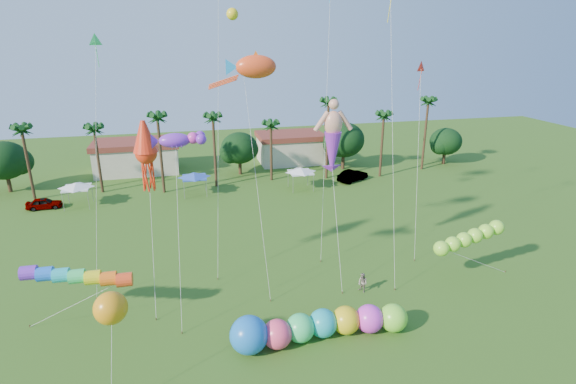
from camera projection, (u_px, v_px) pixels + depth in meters
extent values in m
cylinder|color=#3A2819|center=(28.00, 165.00, 55.74)|extent=(0.36, 0.36, 9.00)
cylinder|color=#3A2819|center=(98.00, 161.00, 58.50)|extent=(0.36, 0.36, 8.50)
cylinder|color=#3A2819|center=(161.00, 156.00, 58.19)|extent=(0.36, 0.36, 10.00)
cylinder|color=#3A2819|center=(215.00, 153.00, 60.73)|extent=(0.36, 0.36, 9.50)
cylinder|color=#3A2819|center=(271.00, 153.00, 63.67)|extent=(0.36, 0.36, 8.00)
cylinder|color=#3A2819|center=(327.00, 141.00, 64.02)|extent=(0.36, 0.36, 11.00)
cylinder|color=#3A2819|center=(382.00, 147.00, 65.20)|extent=(0.36, 0.36, 9.00)
cylinder|color=#3A2819|center=(425.00, 136.00, 68.56)|extent=(0.36, 0.36, 10.50)
sphere|color=#113814|center=(4.00, 160.00, 58.58)|extent=(5.88, 5.88, 5.88)
sphere|color=#113814|center=(239.00, 148.00, 66.45)|extent=(5.46, 5.46, 5.46)
sphere|color=#113814|center=(344.00, 140.00, 68.86)|extent=(6.30, 6.30, 6.30)
sphere|color=#113814|center=(446.00, 141.00, 72.00)|extent=(5.04, 5.04, 5.04)
cube|color=beige|center=(138.00, 159.00, 68.39)|extent=(12.00, 7.00, 4.00)
cube|color=beige|center=(290.00, 150.00, 73.69)|extent=(10.00, 7.00, 4.00)
pyramid|color=white|center=(76.00, 185.00, 53.96)|extent=(3.00, 3.00, 0.60)
pyramid|color=blue|center=(194.00, 175.00, 57.97)|extent=(3.00, 3.00, 0.60)
pyramid|color=white|center=(301.00, 170.00, 60.14)|extent=(3.00, 3.00, 0.60)
imported|color=#4C4C54|center=(44.00, 203.00, 53.90)|extent=(4.03, 1.77, 1.35)
imported|color=#4C4C54|center=(353.00, 176.00, 64.22)|extent=(5.18, 3.92, 1.64)
imported|color=gray|center=(363.00, 283.00, 36.22)|extent=(0.92, 1.00, 1.65)
sphere|color=#FF4370|center=(277.00, 334.00, 29.70)|extent=(1.99, 1.99, 1.99)
sphere|color=#33DB71|center=(300.00, 328.00, 30.34)|extent=(1.99, 1.99, 1.99)
sphere|color=#19A3B4|center=(323.00, 323.00, 30.85)|extent=(1.99, 1.99, 1.99)
sphere|color=yellow|center=(346.00, 320.00, 31.17)|extent=(1.99, 1.99, 1.99)
sphere|color=#E736DE|center=(369.00, 319.00, 31.33)|extent=(1.99, 1.99, 1.99)
sphere|color=#7CEC34|center=(393.00, 318.00, 31.42)|extent=(1.99, 1.99, 1.99)
sphere|color=blue|center=(249.00, 335.00, 29.19)|extent=(2.56, 2.56, 2.55)
sphere|color=blue|center=(251.00, 337.00, 29.68)|extent=(1.72, 1.72, 1.72)
cylinder|color=#EE431A|center=(96.00, 283.00, 31.23)|extent=(7.51, 2.40, 1.01)
cylinder|color=silver|center=(77.00, 303.00, 31.86)|extent=(6.93, 0.95, 3.43)
cylinder|color=brown|center=(30.00, 326.00, 32.05)|extent=(0.08, 0.08, 0.16)
ellipsoid|color=#91ED34|center=(441.00, 249.00, 36.96)|extent=(6.98, 1.62, 1.51)
cylinder|color=silver|center=(474.00, 261.00, 38.25)|extent=(6.72, 0.10, 3.14)
cylinder|color=brown|center=(505.00, 271.00, 39.51)|extent=(0.08, 0.08, 0.16)
sphere|color=orange|center=(111.00, 308.00, 24.53)|extent=(2.44, 2.44, 1.84)
cylinder|color=silver|center=(111.00, 361.00, 24.61)|extent=(0.47, 1.75, 5.59)
cylinder|color=silver|center=(337.00, 217.00, 36.44)|extent=(0.34, 4.48, 11.56)
cylinder|color=brown|center=(342.00, 293.00, 36.22)|extent=(0.08, 0.08, 0.16)
ellipsoid|color=#FD491C|center=(256.00, 67.00, 34.01)|extent=(4.91, 2.58, 1.95)
cylinder|color=silver|center=(263.00, 186.00, 34.60)|extent=(0.12, 4.95, 17.48)
cylinder|color=brown|center=(271.00, 300.00, 35.16)|extent=(0.08, 0.08, 0.16)
cylinder|color=silver|center=(218.00, 132.00, 37.26)|extent=(1.80, 5.92, 24.34)
cylinder|color=brown|center=(218.00, 279.00, 38.32)|extent=(0.08, 0.08, 0.16)
cone|color=red|center=(146.00, 153.00, 33.29)|extent=(2.33, 2.33, 5.12)
cylinder|color=silver|center=(151.00, 236.00, 33.08)|extent=(0.20, 4.54, 11.44)
cylinder|color=brown|center=(156.00, 319.00, 32.83)|extent=(0.08, 0.08, 0.16)
ellipsoid|color=purple|center=(175.00, 140.00, 30.45)|extent=(3.71, 2.10, 1.43)
cylinder|color=silver|center=(178.00, 238.00, 30.90)|extent=(0.58, 3.54, 12.98)
cylinder|color=brown|center=(182.00, 333.00, 31.32)|extent=(0.08, 0.08, 0.16)
cone|color=red|center=(421.00, 68.00, 39.35)|extent=(1.20, 0.69, 1.19)
cylinder|color=silver|center=(418.00, 167.00, 40.43)|extent=(0.86, 3.56, 17.05)
cylinder|color=brown|center=(414.00, 260.00, 41.49)|extent=(0.08, 0.08, 0.16)
cylinder|color=silver|center=(393.00, 149.00, 35.16)|extent=(0.05, 4.67, 22.62)
cylinder|color=brown|center=(395.00, 289.00, 36.70)|extent=(0.08, 0.08, 0.16)
cone|color=#34DE67|center=(95.00, 41.00, 33.13)|extent=(1.13, 0.69, 1.14)
cylinder|color=silver|center=(96.00, 175.00, 34.28)|extent=(1.87, 3.99, 19.33)
cylinder|color=brown|center=(97.00, 299.00, 35.40)|extent=(0.08, 0.08, 0.16)
cylinder|color=silver|center=(326.00, 125.00, 39.55)|extent=(1.73, 4.50, 24.57)
cylinder|color=brown|center=(321.00, 261.00, 41.31)|extent=(0.08, 0.08, 0.16)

